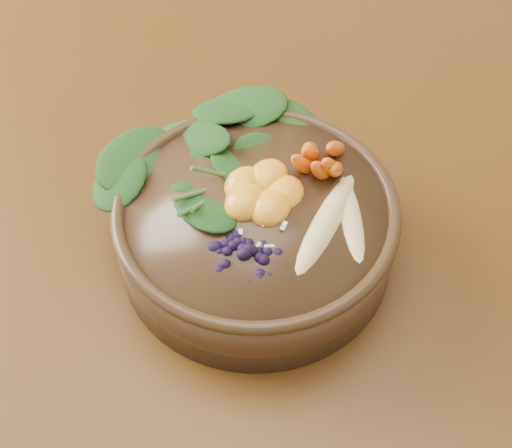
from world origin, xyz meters
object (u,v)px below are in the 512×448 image
object	(u,v)px
stoneware_bowl	(256,231)
blueberry_pile	(243,241)
banana_halves	(340,211)
kale_heap	(229,142)
carrot_cluster	(325,134)
dining_table	(172,153)
mandarin_cluster	(262,184)

from	to	relation	value
stoneware_bowl	blueberry_pile	bearing A→B (deg)	-68.72
blueberry_pile	banana_halves	bearing A→B (deg)	56.91
kale_heap	blueberry_pile	world-z (taller)	kale_heap
carrot_cluster	blueberry_pile	world-z (taller)	carrot_cluster
stoneware_bowl	banana_halves	bearing A→B (deg)	21.16
dining_table	carrot_cluster	world-z (taller)	carrot_cluster
stoneware_bowl	carrot_cluster	xyz separation A→B (m)	(0.02, 0.08, 0.07)
kale_heap	banana_halves	distance (m)	0.13
kale_heap	blueberry_pile	xyz separation A→B (m)	(0.08, -0.09, -0.00)
dining_table	kale_heap	bearing A→B (deg)	-29.99
banana_halves	blueberry_pile	xyz separation A→B (m)	(-0.05, -0.08, 0.01)
stoneware_bowl	carrot_cluster	size ratio (longest dim) A/B	3.62
mandarin_cluster	blueberry_pile	distance (m)	0.07
banana_halves	mandarin_cluster	size ratio (longest dim) A/B	1.77
carrot_cluster	blueberry_pile	xyz separation A→B (m)	(-0.00, -0.13, -0.02)
dining_table	banana_halves	size ratio (longest dim) A/B	10.80
kale_heap	carrot_cluster	world-z (taller)	carrot_cluster
mandarin_cluster	carrot_cluster	bearing A→B (deg)	68.61
carrot_cluster	banana_halves	size ratio (longest dim) A/B	0.49
blueberry_pile	stoneware_bowl	bearing A→B (deg)	111.28
stoneware_bowl	carrot_cluster	world-z (taller)	carrot_cluster
banana_halves	mandarin_cluster	bearing A→B (deg)	170.25
carrot_cluster	mandarin_cluster	distance (m)	0.07
kale_heap	banana_halves	world-z (taller)	kale_heap
stoneware_bowl	mandarin_cluster	size ratio (longest dim) A/B	3.15
stoneware_bowl	banana_halves	distance (m)	0.09
dining_table	mandarin_cluster	size ratio (longest dim) A/B	19.16
banana_halves	mandarin_cluster	distance (m)	0.08
dining_table	carrot_cluster	size ratio (longest dim) A/B	22.04
kale_heap	banana_halves	xyz separation A→B (m)	(0.13, -0.01, -0.01)
stoneware_bowl	banana_halves	xyz separation A→B (m)	(0.07, 0.03, 0.05)
stoneware_bowl	mandarin_cluster	bearing A→B (deg)	102.08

